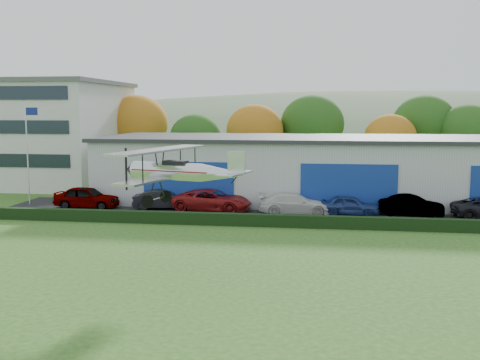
# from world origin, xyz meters

# --- Properties ---
(ground) EXTENTS (300.00, 300.00, 0.00)m
(ground) POSITION_xyz_m (0.00, 0.00, 0.00)
(ground) COLOR #28561B
(ground) RESTS_ON ground
(apron) EXTENTS (48.00, 9.00, 0.05)m
(apron) POSITION_xyz_m (3.00, 21.00, 0.03)
(apron) COLOR black
(apron) RESTS_ON ground
(hedge) EXTENTS (46.00, 0.60, 0.80)m
(hedge) POSITION_xyz_m (3.00, 16.20, 0.40)
(hedge) COLOR black
(hedge) RESTS_ON ground
(hangar) EXTENTS (40.60, 12.60, 5.30)m
(hangar) POSITION_xyz_m (5.00, 27.98, 2.66)
(hangar) COLOR #B2B7BC
(hangar) RESTS_ON ground
(office_block) EXTENTS (20.60, 15.60, 10.40)m
(office_block) POSITION_xyz_m (-28.00, 35.00, 5.21)
(office_block) COLOR silver
(office_block) RESTS_ON ground
(flagpole) EXTENTS (1.05, 0.10, 8.00)m
(flagpole) POSITION_xyz_m (-19.88, 22.00, 4.78)
(flagpole) COLOR silver
(flagpole) RESTS_ON ground
(tree_belt) EXTENTS (75.70, 13.22, 10.12)m
(tree_belt) POSITION_xyz_m (0.85, 40.62, 5.61)
(tree_belt) COLOR #3D2614
(tree_belt) RESTS_ON ground
(distant_hills) EXTENTS (430.00, 196.00, 56.00)m
(distant_hills) POSITION_xyz_m (-4.38, 140.00, -13.05)
(distant_hills) COLOR #4C6642
(distant_hills) RESTS_ON ground
(car_0) EXTENTS (4.98, 2.14, 1.68)m
(car_0) POSITION_xyz_m (-14.71, 20.88, 0.89)
(car_0) COLOR gray
(car_0) RESTS_ON apron
(car_1) EXTENTS (4.58, 2.08, 1.46)m
(car_1) POSITION_xyz_m (-8.84, 21.31, 0.78)
(car_1) COLOR black
(car_1) RESTS_ON apron
(car_2) EXTENTS (6.04, 3.22, 1.62)m
(car_2) POSITION_xyz_m (-4.96, 20.98, 0.86)
(car_2) COLOR maroon
(car_2) RESTS_ON apron
(car_3) EXTENTS (5.31, 2.53, 1.50)m
(car_3) POSITION_xyz_m (1.14, 20.67, 0.80)
(car_3) COLOR silver
(car_3) RESTS_ON apron
(car_4) EXTENTS (4.23, 1.91, 1.41)m
(car_4) POSITION_xyz_m (5.07, 20.79, 0.76)
(car_4) COLOR navy
(car_4) RESTS_ON apron
(car_5) EXTENTS (4.74, 2.52, 1.48)m
(car_5) POSITION_xyz_m (9.36, 21.09, 0.79)
(car_5) COLOR gray
(car_5) RESTS_ON apron
(biplane) EXTENTS (5.93, 6.73, 2.51)m
(biplane) POSITION_xyz_m (-3.26, 4.13, 4.93)
(biplane) COLOR silver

